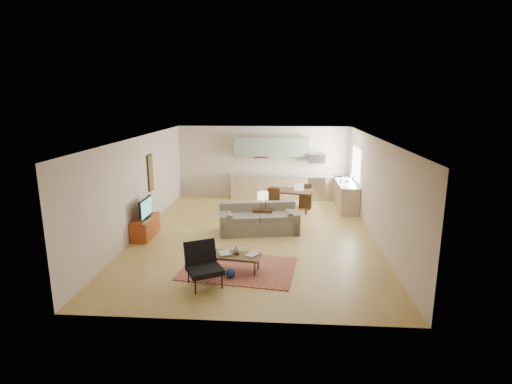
# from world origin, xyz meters

# --- Properties ---
(room) EXTENTS (9.00, 9.00, 9.00)m
(room) POSITION_xyz_m (0.00, 0.00, 1.35)
(room) COLOR #A98944
(room) RESTS_ON ground
(kitchen_counter_back) EXTENTS (4.26, 0.64, 0.92)m
(kitchen_counter_back) POSITION_xyz_m (0.90, 4.18, 0.46)
(kitchen_counter_back) COLOR tan
(kitchen_counter_back) RESTS_ON ground
(kitchen_counter_right) EXTENTS (0.64, 2.26, 0.92)m
(kitchen_counter_right) POSITION_xyz_m (2.93, 3.00, 0.46)
(kitchen_counter_right) COLOR tan
(kitchen_counter_right) RESTS_ON ground
(kitchen_range) EXTENTS (0.62, 0.62, 0.90)m
(kitchen_range) POSITION_xyz_m (2.00, 4.18, 0.45)
(kitchen_range) COLOR #A5A8AD
(kitchen_range) RESTS_ON ground
(kitchen_microwave) EXTENTS (0.62, 0.40, 0.35)m
(kitchen_microwave) POSITION_xyz_m (2.00, 4.20, 1.55)
(kitchen_microwave) COLOR #A5A8AD
(kitchen_microwave) RESTS_ON room
(upper_cabinets) EXTENTS (2.80, 0.34, 0.70)m
(upper_cabinets) POSITION_xyz_m (0.30, 4.33, 1.95)
(upper_cabinets) COLOR gray
(upper_cabinets) RESTS_ON room
(window_right) EXTENTS (0.02, 1.40, 1.05)m
(window_right) POSITION_xyz_m (3.23, 3.00, 1.55)
(window_right) COLOR white
(window_right) RESTS_ON room
(wall_art_left) EXTENTS (0.06, 0.42, 1.10)m
(wall_art_left) POSITION_xyz_m (-3.21, 0.90, 1.55)
(wall_art_left) COLOR olive
(wall_art_left) RESTS_ON room
(triptych) EXTENTS (1.70, 0.04, 0.50)m
(triptych) POSITION_xyz_m (-0.10, 4.47, 1.75)
(triptych) COLOR beige
(triptych) RESTS_ON room
(rug) EXTENTS (2.68, 2.02, 0.02)m
(rug) POSITION_xyz_m (-0.21, -2.35, 0.01)
(rug) COLOR maroon
(rug) RESTS_ON floor
(sofa) EXTENTS (2.45, 1.38, 0.80)m
(sofa) POSITION_xyz_m (0.09, 0.17, 0.40)
(sofa) COLOR #6B6354
(sofa) RESTS_ON floor
(coffee_table) EXTENTS (1.36, 0.69, 0.39)m
(coffee_table) POSITION_xyz_m (-0.36, -2.47, 0.20)
(coffee_table) COLOR #49331C
(coffee_table) RESTS_ON floor
(book_a) EXTENTS (0.45, 0.48, 0.03)m
(book_a) POSITION_xyz_m (-0.62, -2.48, 0.40)
(book_a) COLOR #9C080A
(book_a) RESTS_ON coffee_table
(book_b) EXTENTS (0.47, 0.48, 0.02)m
(book_b) POSITION_xyz_m (0.01, -2.42, 0.40)
(book_b) COLOR navy
(book_b) RESTS_ON coffee_table
(vase) EXTENTS (0.20, 0.20, 0.18)m
(vase) POSITION_xyz_m (-0.25, -2.43, 0.48)
(vase) COLOR black
(vase) RESTS_ON coffee_table
(armchair) EXTENTS (1.03, 1.03, 0.87)m
(armchair) POSITION_xyz_m (-0.80, -3.21, 0.44)
(armchair) COLOR black
(armchair) RESTS_ON floor
(tv_credenza) EXTENTS (0.46, 1.18, 0.55)m
(tv_credenza) POSITION_xyz_m (-3.00, -0.41, 0.27)
(tv_credenza) COLOR maroon
(tv_credenza) RESTS_ON floor
(tv) EXTENTS (0.09, 0.91, 0.55)m
(tv) POSITION_xyz_m (-2.96, -0.41, 0.82)
(tv) COLOR black
(tv) RESTS_ON tv_credenza
(console_table) EXTENTS (0.55, 0.38, 0.63)m
(console_table) POSITION_xyz_m (0.19, 0.44, 0.31)
(console_table) COLOR #311F10
(console_table) RESTS_ON floor
(table_lamp) EXTENTS (0.33, 0.33, 0.50)m
(table_lamp) POSITION_xyz_m (0.19, 0.44, 0.88)
(table_lamp) COLOR beige
(table_lamp) RESTS_ON console_table
(dining_table) EXTENTS (1.60, 1.14, 0.73)m
(dining_table) POSITION_xyz_m (0.98, 2.44, 0.37)
(dining_table) COLOR #311F10
(dining_table) RESTS_ON floor
(dining_chair_near) EXTENTS (0.51, 0.53, 0.88)m
(dining_chair_near) POSITION_xyz_m (0.41, 1.93, 0.44)
(dining_chair_near) COLOR #311F10
(dining_chair_near) RESTS_ON floor
(dining_chair_far) EXTENTS (0.48, 0.50, 0.89)m
(dining_chair_far) POSITION_xyz_m (1.55, 2.95, 0.44)
(dining_chair_far) COLOR #311F10
(dining_chair_far) RESTS_ON floor
(laptop) EXTENTS (0.36, 0.30, 0.23)m
(laptop) POSITION_xyz_m (1.27, 2.34, 0.85)
(laptop) COLOR #A5A8AD
(laptop) RESTS_ON dining_table
(soap_bottle) EXTENTS (0.09, 0.10, 0.19)m
(soap_bottle) POSITION_xyz_m (2.83, 3.09, 1.02)
(soap_bottle) COLOR beige
(soap_bottle) RESTS_ON kitchen_counter_right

